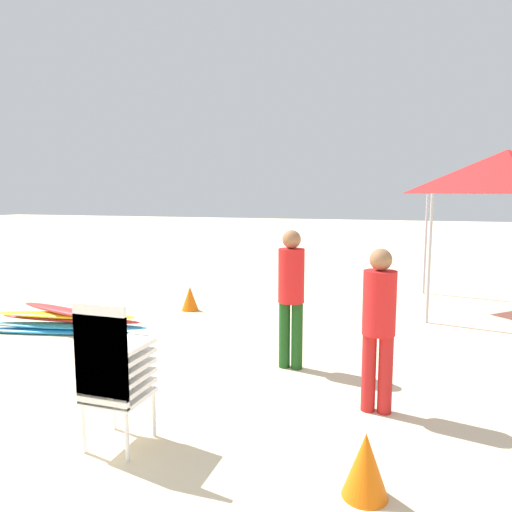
{
  "coord_description": "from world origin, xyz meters",
  "views": [
    {
      "loc": [
        3.49,
        -3.1,
        2.14
      ],
      "look_at": [
        1.44,
        3.1,
        1.3
      ],
      "focal_mm": 32.97,
      "sensor_mm": 36.0,
      "label": 1
    }
  ],
  "objects_px": {
    "lifeguard_near_center": "(379,320)",
    "lifeguard_near_left": "(291,290)",
    "stacked_plastic_chairs": "(111,365)",
    "traffic_cone_far": "(190,298)",
    "traffic_cone_near": "(365,465)",
    "popup_canopy": "(506,172)",
    "surfboard_pile": "(64,321)"
  },
  "relations": [
    {
      "from": "lifeguard_near_left",
      "to": "popup_canopy",
      "type": "xyz_separation_m",
      "value": [
        2.95,
        4.05,
        1.57
      ]
    },
    {
      "from": "surfboard_pile",
      "to": "popup_canopy",
      "type": "distance_m",
      "value": 8.01
    },
    {
      "from": "traffic_cone_far",
      "to": "lifeguard_near_center",
      "type": "bearing_deg",
      "value": -41.38
    },
    {
      "from": "lifeguard_near_left",
      "to": "traffic_cone_near",
      "type": "distance_m",
      "value": 2.67
    },
    {
      "from": "surfboard_pile",
      "to": "stacked_plastic_chairs",
      "type": "bearing_deg",
      "value": -43.82
    },
    {
      "from": "surfboard_pile",
      "to": "popup_canopy",
      "type": "bearing_deg",
      "value": 28.9
    },
    {
      "from": "lifeguard_near_center",
      "to": "lifeguard_near_left",
      "type": "bearing_deg",
      "value": 140.84
    },
    {
      "from": "popup_canopy",
      "to": "traffic_cone_near",
      "type": "relative_size",
      "value": 6.21
    },
    {
      "from": "lifeguard_near_center",
      "to": "popup_canopy",
      "type": "xyz_separation_m",
      "value": [
        1.85,
        4.95,
        1.63
      ]
    },
    {
      "from": "surfboard_pile",
      "to": "lifeguard_near_center",
      "type": "xyz_separation_m",
      "value": [
        4.85,
        -1.25,
        0.75
      ]
    },
    {
      "from": "traffic_cone_near",
      "to": "stacked_plastic_chairs",
      "type": "bearing_deg",
      "value": -178.84
    },
    {
      "from": "lifeguard_near_center",
      "to": "traffic_cone_far",
      "type": "relative_size",
      "value": 3.59
    },
    {
      "from": "traffic_cone_far",
      "to": "surfboard_pile",
      "type": "bearing_deg",
      "value": -122.21
    },
    {
      "from": "surfboard_pile",
      "to": "popup_canopy",
      "type": "relative_size",
      "value": 0.94
    },
    {
      "from": "popup_canopy",
      "to": "lifeguard_near_center",
      "type": "bearing_deg",
      "value": -110.46
    },
    {
      "from": "lifeguard_near_left",
      "to": "surfboard_pile",
      "type": "bearing_deg",
      "value": 174.66
    },
    {
      "from": "surfboard_pile",
      "to": "traffic_cone_far",
      "type": "bearing_deg",
      "value": 57.79
    },
    {
      "from": "lifeguard_near_left",
      "to": "traffic_cone_far",
      "type": "xyz_separation_m",
      "value": [
        -2.52,
        2.3,
        -0.77
      ]
    },
    {
      "from": "stacked_plastic_chairs",
      "to": "surfboard_pile",
      "type": "height_order",
      "value": "stacked_plastic_chairs"
    },
    {
      "from": "lifeguard_near_left",
      "to": "traffic_cone_near",
      "type": "relative_size",
      "value": 3.62
    },
    {
      "from": "lifeguard_near_left",
      "to": "lifeguard_near_center",
      "type": "relative_size",
      "value": 1.05
    },
    {
      "from": "surfboard_pile",
      "to": "traffic_cone_far",
      "type": "relative_size",
      "value": 6.08
    },
    {
      "from": "surfboard_pile",
      "to": "traffic_cone_far",
      "type": "xyz_separation_m",
      "value": [
        1.23,
        1.95,
        0.04
      ]
    },
    {
      "from": "lifeguard_near_left",
      "to": "lifeguard_near_center",
      "type": "xyz_separation_m",
      "value": [
        1.11,
        -0.9,
        -0.06
      ]
    },
    {
      "from": "lifeguard_near_center",
      "to": "traffic_cone_far",
      "type": "distance_m",
      "value": 4.89
    },
    {
      "from": "stacked_plastic_chairs",
      "to": "traffic_cone_far",
      "type": "bearing_deg",
      "value": 108.77
    },
    {
      "from": "stacked_plastic_chairs",
      "to": "traffic_cone_far",
      "type": "height_order",
      "value": "stacked_plastic_chairs"
    },
    {
      "from": "stacked_plastic_chairs",
      "to": "lifeguard_near_left",
      "type": "xyz_separation_m",
      "value": [
        0.95,
        2.34,
        0.25
      ]
    },
    {
      "from": "stacked_plastic_chairs",
      "to": "lifeguard_near_center",
      "type": "bearing_deg",
      "value": 35.01
    },
    {
      "from": "lifeguard_near_left",
      "to": "traffic_cone_far",
      "type": "relative_size",
      "value": 3.79
    },
    {
      "from": "surfboard_pile",
      "to": "lifeguard_near_center",
      "type": "bearing_deg",
      "value": -14.44
    },
    {
      "from": "traffic_cone_far",
      "to": "popup_canopy",
      "type": "bearing_deg",
      "value": 17.76
    }
  ]
}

